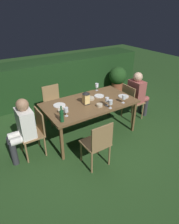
% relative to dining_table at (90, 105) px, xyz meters
% --- Properties ---
extents(ground_plane, '(16.00, 16.00, 0.00)m').
position_rel_dining_table_xyz_m(ground_plane, '(0.00, 0.00, -0.70)').
color(ground_plane, '#26471E').
extents(dining_table, '(1.85, 1.01, 0.75)m').
position_rel_dining_table_xyz_m(dining_table, '(0.00, 0.00, 0.00)').
color(dining_table, brown).
rests_on(dining_table, ground).
extents(chair_head_far, '(0.40, 0.42, 0.87)m').
position_rel_dining_table_xyz_m(chair_head_far, '(1.17, 0.00, -0.21)').
color(chair_head_far, '#937047').
rests_on(chair_head_far, ground).
extents(person_in_rust, '(0.48, 0.38, 1.15)m').
position_rel_dining_table_xyz_m(person_in_rust, '(1.37, 0.00, -0.06)').
color(person_in_rust, '#9E4C47').
rests_on(person_in_rust, ground).
extents(chair_side_right_a, '(0.42, 0.40, 0.87)m').
position_rel_dining_table_xyz_m(chair_side_right_a, '(-0.42, 0.90, -0.21)').
color(chair_side_right_a, '#937047').
rests_on(chair_side_right_a, ground).
extents(chair_head_near, '(0.40, 0.42, 0.87)m').
position_rel_dining_table_xyz_m(chair_head_near, '(-1.17, 0.00, -0.21)').
color(chair_head_near, '#937047').
rests_on(chair_head_near, ground).
extents(person_in_cream, '(0.48, 0.38, 1.15)m').
position_rel_dining_table_xyz_m(person_in_cream, '(-1.37, 0.00, -0.06)').
color(person_in_cream, white).
rests_on(person_in_cream, ground).
extents(chair_side_left_a, '(0.42, 0.40, 0.87)m').
position_rel_dining_table_xyz_m(chair_side_left_a, '(-0.42, -0.90, -0.21)').
color(chair_side_left_a, '#937047').
rests_on(chair_side_left_a, ground).
extents(lantern_centerpiece, '(0.15, 0.15, 0.27)m').
position_rel_dining_table_xyz_m(lantern_centerpiece, '(-0.10, -0.03, 0.20)').
color(lantern_centerpiece, black).
rests_on(lantern_centerpiece, dining_table).
extents(green_bottle_on_table, '(0.07, 0.07, 0.29)m').
position_rel_dining_table_xyz_m(green_bottle_on_table, '(-0.79, -0.37, 0.16)').
color(green_bottle_on_table, '#195128').
rests_on(green_bottle_on_table, dining_table).
extents(wine_glass_a, '(0.08, 0.08, 0.17)m').
position_rel_dining_table_xyz_m(wine_glass_a, '(0.19, -0.43, 0.17)').
color(wine_glass_a, silver).
rests_on(wine_glass_a, dining_table).
extents(wine_glass_b, '(0.08, 0.08, 0.17)m').
position_rel_dining_table_xyz_m(wine_glass_b, '(0.21, -0.30, 0.17)').
color(wine_glass_b, silver).
rests_on(wine_glass_b, dining_table).
extents(wine_glass_c, '(0.08, 0.08, 0.17)m').
position_rel_dining_table_xyz_m(wine_glass_c, '(0.48, 0.43, 0.17)').
color(wine_glass_c, silver).
rests_on(wine_glass_c, dining_table).
extents(wine_glass_d, '(0.08, 0.08, 0.17)m').
position_rel_dining_table_xyz_m(wine_glass_d, '(-0.64, -0.25, 0.17)').
color(wine_glass_d, silver).
rests_on(wine_glass_d, dining_table).
extents(wine_glass_e, '(0.08, 0.08, 0.17)m').
position_rel_dining_table_xyz_m(wine_glass_e, '(0.56, -0.39, 0.17)').
color(wine_glass_e, silver).
rests_on(wine_glass_e, dining_table).
extents(plate_a, '(0.22, 0.22, 0.01)m').
position_rel_dining_table_xyz_m(plate_a, '(0.76, -0.16, 0.06)').
color(plate_a, silver).
rests_on(plate_a, dining_table).
extents(plate_b, '(0.24, 0.24, 0.01)m').
position_rel_dining_table_xyz_m(plate_b, '(-0.58, 0.19, 0.06)').
color(plate_b, white).
rests_on(plate_b, dining_table).
extents(plate_c, '(0.21, 0.21, 0.01)m').
position_rel_dining_table_xyz_m(plate_c, '(0.33, 0.14, 0.06)').
color(plate_c, silver).
rests_on(plate_c, dining_table).
extents(bowl_olives, '(0.17, 0.17, 0.05)m').
position_rel_dining_table_xyz_m(bowl_olives, '(-0.64, -0.07, 0.08)').
color(bowl_olives, '#BCAD8E').
rests_on(bowl_olives, dining_table).
extents(bowl_bread, '(0.12, 0.12, 0.05)m').
position_rel_dining_table_xyz_m(bowl_bread, '(0.06, -0.26, 0.08)').
color(bowl_bread, '#BCAD8E').
rests_on(bowl_bread, dining_table).
extents(bowl_salad, '(0.16, 0.16, 0.04)m').
position_rel_dining_table_xyz_m(bowl_salad, '(0.10, 0.11, 0.07)').
color(bowl_salad, '#BCAD8E').
rests_on(bowl_salad, dining_table).
extents(side_table, '(0.53, 0.53, 0.67)m').
position_rel_dining_table_xyz_m(side_table, '(0.96, 2.11, -0.25)').
color(side_table, '#937047').
rests_on(side_table, ground).
extents(ice_bucket, '(0.26, 0.26, 0.34)m').
position_rel_dining_table_xyz_m(ice_bucket, '(0.95, 2.11, 0.07)').
color(ice_bucket, '#B2B7BF').
rests_on(ice_bucket, side_table).
extents(hedge_backdrop, '(5.99, 0.87, 1.11)m').
position_rel_dining_table_xyz_m(hedge_backdrop, '(0.00, 2.26, -0.14)').
color(hedge_backdrop, '#193816').
rests_on(hedge_backdrop, ground).
extents(potted_plant_by_hedge, '(0.55, 0.55, 0.82)m').
position_rel_dining_table_xyz_m(potted_plant_by_hedge, '(2.00, 1.48, -0.23)').
color(potted_plant_by_hedge, brown).
rests_on(potted_plant_by_hedge, ground).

